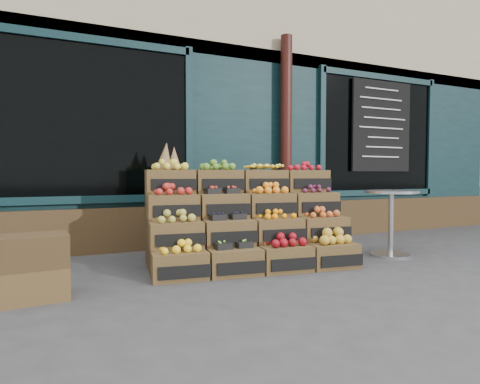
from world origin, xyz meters
name	(u,v)px	position (x,y,z in m)	size (l,w,h in m)	color
ground	(287,280)	(0.00, 0.00, 0.00)	(60.00, 60.00, 0.00)	#39393C
shop_facade	(164,111)	(0.00, 5.11, 2.40)	(12.00, 6.24, 4.80)	black
crate_display	(246,226)	(-0.06, 0.83, 0.44)	(2.39, 1.38, 1.42)	brown
spare_crates	(33,268)	(-2.27, 0.31, 0.27)	(0.58, 0.42, 0.55)	brown
bistro_table	(391,215)	(1.80, 0.45, 0.53)	(0.67, 0.67, 0.84)	silver
shopkeeper	(95,181)	(-1.57, 2.90, 0.95)	(0.69, 0.45, 1.89)	#1B6127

